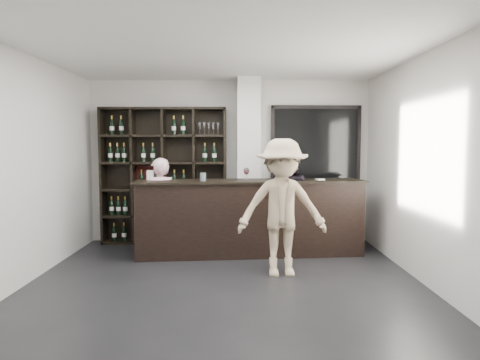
{
  "coord_description": "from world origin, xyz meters",
  "views": [
    {
      "loc": [
        0.17,
        -4.98,
        1.75
      ],
      "look_at": [
        0.19,
        1.1,
        1.25
      ],
      "focal_mm": 32.0,
      "sensor_mm": 36.0,
      "label": 1
    }
  ],
  "objects_px": {
    "wine_shelf": "(164,176)",
    "taster_pink": "(160,206)",
    "tasting_counter": "(250,217)",
    "customer": "(282,208)",
    "taster_black": "(287,201)"
  },
  "relations": [
    {
      "from": "wine_shelf",
      "to": "taster_pink",
      "type": "height_order",
      "value": "wine_shelf"
    },
    {
      "from": "tasting_counter",
      "to": "wine_shelf",
      "type": "bearing_deg",
      "value": 146.6
    },
    {
      "from": "wine_shelf",
      "to": "customer",
      "type": "height_order",
      "value": "wine_shelf"
    },
    {
      "from": "customer",
      "to": "taster_black",
      "type": "bearing_deg",
      "value": 78.64
    },
    {
      "from": "wine_shelf",
      "to": "customer",
      "type": "distance_m",
      "value": 2.71
    },
    {
      "from": "taster_pink",
      "to": "taster_black",
      "type": "xyz_separation_m",
      "value": [
        2.05,
        0.0,
        0.08
      ]
    },
    {
      "from": "taster_pink",
      "to": "wine_shelf",
      "type": "bearing_deg",
      "value": -106.2
    },
    {
      "from": "taster_black",
      "to": "tasting_counter",
      "type": "bearing_deg",
      "value": 29.69
    },
    {
      "from": "tasting_counter",
      "to": "taster_black",
      "type": "height_order",
      "value": "taster_black"
    },
    {
      "from": "taster_black",
      "to": "wine_shelf",
      "type": "bearing_deg",
      "value": 1.42
    },
    {
      "from": "wine_shelf",
      "to": "tasting_counter",
      "type": "bearing_deg",
      "value": -28.52
    },
    {
      "from": "taster_pink",
      "to": "customer",
      "type": "bearing_deg",
      "value": 127.07
    },
    {
      "from": "wine_shelf",
      "to": "taster_black",
      "type": "bearing_deg",
      "value": -18.8
    },
    {
      "from": "taster_black",
      "to": "customer",
      "type": "distance_m",
      "value": 1.21
    },
    {
      "from": "taster_black",
      "to": "customer",
      "type": "xyz_separation_m",
      "value": [
        -0.2,
        -1.19,
        0.06
      ]
    }
  ]
}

